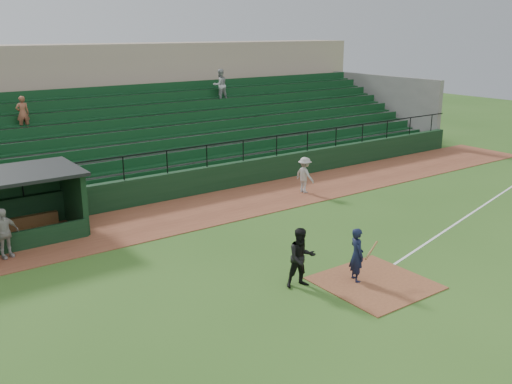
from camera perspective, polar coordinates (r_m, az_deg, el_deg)
ground at (r=17.80m, az=9.54°, el=-8.00°), size 90.00×90.00×0.00m
warning_track at (r=23.69m, az=-4.25°, el=-1.57°), size 40.00×4.00×0.03m
home_plate_dirt at (r=17.18m, az=11.93°, el=-9.01°), size 3.00×3.00×0.03m
foul_line at (r=24.43m, az=20.91°, el=-2.10°), size 17.49×4.44×0.01m
stadium_structure at (r=30.51m, az=-12.76°, el=6.52°), size 38.00×13.08×6.40m
batter_at_plate at (r=16.91m, az=10.19°, el=-6.30°), size 1.08×0.72×1.66m
umpire at (r=16.34m, az=4.62°, el=-6.67°), size 1.02×0.89×1.79m
runner at (r=25.63m, az=4.96°, el=1.73°), size 0.66×1.09×1.64m
dugout_player_a at (r=19.99m, az=-24.20°, el=-3.84°), size 1.05×0.63×1.67m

